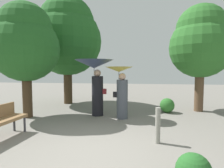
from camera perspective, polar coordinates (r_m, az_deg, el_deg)
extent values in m
plane|color=slate|center=(4.25, -7.74, -20.07)|extent=(40.00, 40.00, 0.00)
cylinder|color=black|center=(7.23, -4.41, -3.62)|extent=(0.43, 0.43, 1.51)
sphere|color=tan|center=(7.16, -4.45, 3.34)|extent=(0.27, 0.27, 0.27)
cylinder|color=#333338|center=(7.20, -5.44, 1.49)|extent=(0.02, 0.02, 0.82)
cone|color=#38476B|center=(7.20, -5.47, 6.06)|extent=(1.47, 1.47, 0.33)
cube|color=maroon|center=(7.14, -2.28, -2.25)|extent=(0.14, 0.10, 0.20)
cylinder|color=#474C56|center=(6.76, 3.11, -4.65)|extent=(0.40, 0.40, 1.40)
sphere|color=tan|center=(6.68, 3.14, 2.23)|extent=(0.25, 0.25, 0.25)
cylinder|color=#333338|center=(6.71, 2.11, 0.42)|extent=(0.02, 0.02, 0.76)
cone|color=#D8C64C|center=(6.70, 2.12, 4.48)|extent=(1.01, 1.01, 0.19)
cube|color=black|center=(6.77, 0.93, -3.21)|extent=(0.14, 0.10, 0.20)
cylinder|color=#38383D|center=(5.97, -25.01, -10.95)|extent=(0.06, 0.06, 0.44)
cylinder|color=#38383D|center=(6.18, -27.57, -10.53)|extent=(0.06, 0.06, 0.44)
cube|color=olive|center=(5.52, -30.78, -9.81)|extent=(0.54, 1.53, 0.08)
cylinder|color=#42301E|center=(10.03, -13.35, 6.47)|extent=(0.43, 0.43, 4.30)
sphere|color=#235B23|center=(10.13, -13.45, 12.55)|extent=(3.51, 3.51, 3.51)
sphere|color=#235B23|center=(10.29, -13.54, 17.30)|extent=(2.81, 2.81, 2.81)
cylinder|color=brown|center=(8.71, 25.12, 4.23)|extent=(0.36, 0.36, 3.60)
sphere|color=#2D6B28|center=(8.76, 25.31, 10.13)|extent=(2.55, 2.55, 2.55)
sphere|color=#2D6B28|center=(8.87, 25.46, 14.75)|extent=(2.04, 2.04, 2.04)
cylinder|color=#42301E|center=(7.53, -24.54, 3.45)|extent=(0.34, 0.34, 3.38)
sphere|color=#235B23|center=(7.57, -24.74, 9.85)|extent=(2.41, 2.41, 2.41)
sphere|color=#235B23|center=(7.67, -24.90, 14.87)|extent=(1.93, 1.93, 1.93)
sphere|color=#2D6B28|center=(8.07, 16.40, -6.25)|extent=(0.59, 0.59, 0.59)
cylinder|color=gray|center=(4.70, 13.75, -12.13)|extent=(0.12, 0.12, 0.86)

